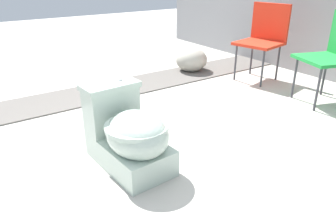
{
  "coord_description": "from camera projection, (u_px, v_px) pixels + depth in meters",
  "views": [
    {
      "loc": [
        1.93,
        -1.03,
        1.18
      ],
      "look_at": [
        0.27,
        0.1,
        0.3
      ],
      "focal_mm": 35.0,
      "sensor_mm": 36.0,
      "label": 1
    }
  ],
  "objects": [
    {
      "name": "ground_plane",
      "position": [
        137.0,
        139.0,
        2.46
      ],
      "size": [
        14.0,
        14.0,
        0.0
      ],
      "primitive_type": "plane",
      "color": "#B7B2A8"
    },
    {
      "name": "gravel_strip",
      "position": [
        127.0,
        86.0,
        3.56
      ],
      "size": [
        0.56,
        8.0,
        0.01
      ],
      "primitive_type": "cube",
      "color": "#605B56",
      "rests_on": "ground"
    },
    {
      "name": "toilet",
      "position": [
        129.0,
        134.0,
        2.06
      ],
      "size": [
        0.65,
        0.41,
        0.52
      ],
      "rotation": [
        0.0,
        0.0,
        0.06
      ],
      "color": "#B2C6B7",
      "rests_on": "ground"
    },
    {
      "name": "folding_chair_left",
      "position": [
        264.0,
        34.0,
        3.65
      ],
      "size": [
        0.52,
        0.52,
        0.83
      ],
      "rotation": [
        0.0,
        0.0,
        -1.37
      ],
      "color": "red",
      "rests_on": "ground"
    },
    {
      "name": "boulder_near",
      "position": [
        191.0,
        60.0,
        4.05
      ],
      "size": [
        0.54,
        0.54,
        0.29
      ],
      "primitive_type": "ellipsoid",
      "rotation": [
        0.0,
        0.0,
        0.63
      ],
      "color": "#ADA899",
      "rests_on": "ground"
    }
  ]
}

